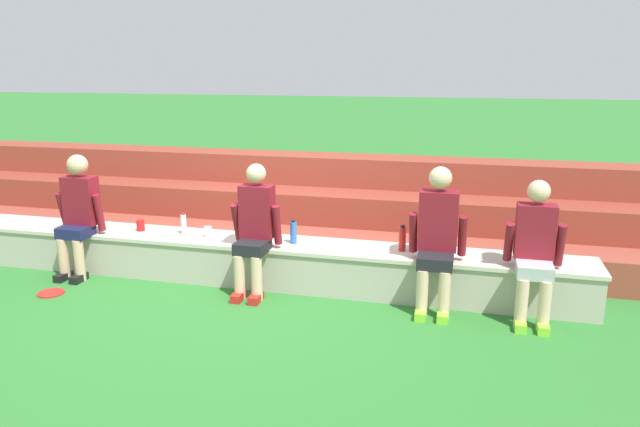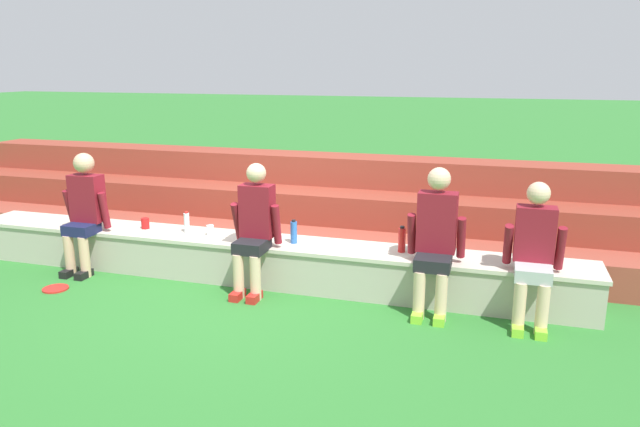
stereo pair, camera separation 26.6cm
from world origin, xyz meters
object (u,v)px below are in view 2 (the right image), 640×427
(person_left_of_center, at_px, (254,226))
(plastic_cup_middle, at_px, (210,230))
(person_far_left, at_px, (84,209))
(water_bottle_near_left, at_px, (402,240))
(plastic_cup_left_end, at_px, (145,223))
(frisbee, at_px, (56,289))
(person_right_of_center, at_px, (534,251))
(person_center, at_px, (435,237))
(water_bottle_center_gap, at_px, (187,223))
(water_bottle_mid_left, at_px, (294,232))

(person_left_of_center, distance_m, plastic_cup_middle, 0.75)
(person_far_left, relative_size, plastic_cup_middle, 11.80)
(water_bottle_near_left, bearing_deg, plastic_cup_left_end, 179.76)
(plastic_cup_left_end, distance_m, frisbee, 1.19)
(person_right_of_center, xyz_separation_m, plastic_cup_left_end, (-4.24, 0.33, -0.16))
(frisbee, bearing_deg, person_far_left, 94.06)
(person_far_left, bearing_deg, plastic_cup_left_end, 28.04)
(frisbee, bearing_deg, water_bottle_near_left, 14.56)
(person_center, xyz_separation_m, water_bottle_center_gap, (-2.81, 0.29, -0.15))
(plastic_cup_middle, bearing_deg, water_bottle_center_gap, 175.32)
(water_bottle_center_gap, bearing_deg, plastic_cup_middle, -4.68)
(water_bottle_center_gap, bearing_deg, person_left_of_center, -18.74)
(water_bottle_near_left, height_order, plastic_cup_left_end, water_bottle_near_left)
(water_bottle_center_gap, bearing_deg, plastic_cup_left_end, 178.95)
(water_bottle_near_left, distance_m, plastic_cup_middle, 2.14)
(person_center, distance_m, frisbee, 4.01)
(water_bottle_mid_left, bearing_deg, plastic_cup_middle, 179.54)
(plastic_cup_middle, bearing_deg, frisbee, -147.22)
(person_far_left, bearing_deg, plastic_cup_middle, 10.78)
(person_left_of_center, distance_m, person_right_of_center, 2.72)
(person_right_of_center, relative_size, water_bottle_center_gap, 5.27)
(person_left_of_center, relative_size, frisbee, 5.07)
(person_center, xyz_separation_m, plastic_cup_left_end, (-3.36, 0.30, -0.21))
(water_bottle_center_gap, relative_size, plastic_cup_left_end, 1.99)
(plastic_cup_left_end, bearing_deg, person_far_left, -151.96)
(person_far_left, bearing_deg, person_right_of_center, -0.27)
(person_far_left, distance_m, water_bottle_near_left, 3.59)
(water_bottle_mid_left, relative_size, water_bottle_near_left, 0.95)
(water_bottle_near_left, xyz_separation_m, plastic_cup_left_end, (-3.00, 0.01, -0.07))
(person_center, relative_size, plastic_cup_middle, 12.04)
(person_far_left, xyz_separation_m, water_bottle_center_gap, (1.13, 0.30, -0.15))
(plastic_cup_middle, bearing_deg, person_right_of_center, -4.99)
(person_center, xyz_separation_m, water_bottle_near_left, (-0.36, 0.29, -0.14))
(person_right_of_center, relative_size, plastic_cup_middle, 11.32)
(person_center, bearing_deg, person_left_of_center, -178.81)
(person_center, bearing_deg, water_bottle_center_gap, 174.08)
(water_bottle_mid_left, bearing_deg, frisbee, -159.57)
(person_left_of_center, relative_size, water_bottle_center_gap, 5.44)
(water_bottle_near_left, xyz_separation_m, plastic_cup_middle, (-2.14, -0.02, -0.07))
(water_bottle_center_gap, distance_m, water_bottle_near_left, 2.45)
(water_bottle_mid_left, height_order, water_bottle_near_left, water_bottle_near_left)
(person_right_of_center, bearing_deg, frisbee, -172.85)
(water_bottle_mid_left, bearing_deg, person_right_of_center, -6.84)
(person_center, distance_m, plastic_cup_middle, 2.52)
(plastic_cup_middle, bearing_deg, plastic_cup_left_end, 177.65)
(person_far_left, distance_m, water_bottle_mid_left, 2.44)
(person_far_left, height_order, water_bottle_center_gap, person_far_left)
(person_far_left, distance_m, person_left_of_center, 2.10)
(person_left_of_center, xyz_separation_m, water_bottle_near_left, (1.48, 0.33, -0.11))
(water_bottle_center_gap, distance_m, plastic_cup_left_end, 0.55)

